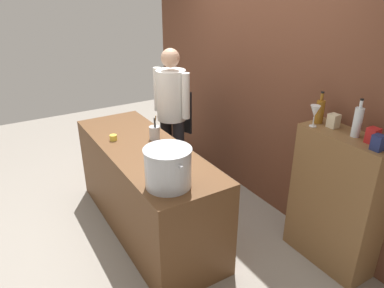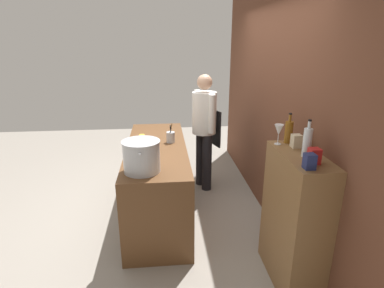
{
  "view_description": "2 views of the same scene",
  "coord_description": "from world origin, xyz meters",
  "views": [
    {
      "loc": [
        2.83,
        -1.19,
        2.29
      ],
      "look_at": [
        0.23,
        0.39,
        0.93
      ],
      "focal_mm": 33.29,
      "sensor_mm": 36.0,
      "label": 1
    },
    {
      "loc": [
        3.52,
        0.08,
        2.1
      ],
      "look_at": [
        0.13,
        0.41,
        0.95
      ],
      "focal_mm": 28.99,
      "sensor_mm": 36.0,
      "label": 2
    }
  ],
  "objects": [
    {
      "name": "spice_tin_cream",
      "position": [
        1.11,
        1.21,
        1.28
      ],
      "size": [
        0.08,
        0.08,
        0.11
      ],
      "primitive_type": "cube",
      "color": "beige",
      "rests_on": "bar_cabinet"
    },
    {
      "name": "spice_tin_red",
      "position": [
        1.47,
        1.19,
        1.28
      ],
      "size": [
        0.08,
        0.08,
        0.12
      ],
      "primitive_type": "cube",
      "color": "red",
      "rests_on": "bar_cabinet"
    },
    {
      "name": "wine_bottle_amber",
      "position": [
        0.97,
        1.19,
        1.33
      ],
      "size": [
        0.07,
        0.07,
        0.27
      ],
      "color": "#8C5919",
      "rests_on": "bar_cabinet"
    },
    {
      "name": "prep_counter",
      "position": [
        0.0,
        0.0,
        0.45
      ],
      "size": [
        2.03,
        0.7,
        0.9
      ],
      "primitive_type": "cube",
      "color": "brown",
      "rests_on": "ground_plane"
    },
    {
      "name": "ground_plane",
      "position": [
        0.0,
        0.0,
        0.0
      ],
      "size": [
        8.0,
        8.0,
        0.0
      ],
      "primitive_type": "plane",
      "color": "gray"
    },
    {
      "name": "wine_glass_wide",
      "position": [
        1.01,
        1.09,
        1.35
      ],
      "size": [
        0.08,
        0.08,
        0.18
      ],
      "color": "silver",
      "rests_on": "bar_cabinet"
    },
    {
      "name": "bar_cabinet",
      "position": [
        1.28,
        1.19,
        0.61
      ],
      "size": [
        0.76,
        0.32,
        1.22
      ],
      "primitive_type": "cube",
      "color": "brown",
      "rests_on": "ground_plane"
    },
    {
      "name": "wine_bottle_clear",
      "position": [
        1.33,
        1.2,
        1.34
      ],
      "size": [
        0.07,
        0.07,
        0.3
      ],
      "color": "silver",
      "rests_on": "bar_cabinet"
    },
    {
      "name": "spice_tin_navy",
      "position": [
        1.57,
        1.11,
        1.28
      ],
      "size": [
        0.08,
        0.08,
        0.11
      ],
      "primitive_type": "cube",
      "color": "navy",
      "rests_on": "bar_cabinet"
    },
    {
      "name": "butter_jar",
      "position": [
        -0.3,
        -0.18,
        0.93
      ],
      "size": [
        0.07,
        0.07,
        0.05
      ],
      "primitive_type": "cylinder",
      "color": "yellow",
      "rests_on": "prep_counter"
    },
    {
      "name": "utensil_crock",
      "position": [
        -0.12,
        0.17,
        0.97
      ],
      "size": [
        0.1,
        0.1,
        0.24
      ],
      "color": "#B7BABF",
      "rests_on": "prep_counter"
    },
    {
      "name": "chef",
      "position": [
        -0.68,
        0.67,
        0.96
      ],
      "size": [
        0.51,
        0.4,
        1.66
      ],
      "rotation": [
        0.0,
        0.0,
        3.48
      ],
      "color": "black",
      "rests_on": "ground_plane"
    },
    {
      "name": "stockpot_large",
      "position": [
        0.75,
        -0.13,
        1.05
      ],
      "size": [
        0.42,
        0.36,
        0.31
      ],
      "color": "#B7BABF",
      "rests_on": "prep_counter"
    },
    {
      "name": "brick_back_panel",
      "position": [
        0.0,
        1.4,
        1.5
      ],
      "size": [
        4.4,
        0.1,
        3.0
      ],
      "primitive_type": "cube",
      "color": "brown",
      "rests_on": "ground_plane"
    }
  ]
}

